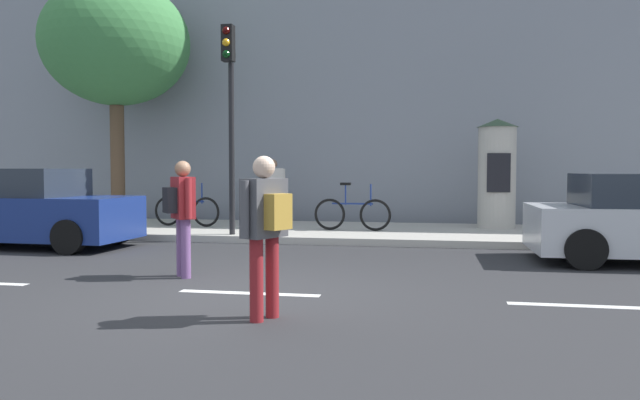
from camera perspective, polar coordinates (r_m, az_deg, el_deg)
ground_plane at (r=7.95m, az=-6.47°, el=-8.43°), size 80.00×80.00×0.00m
sidewalk_curb at (r=14.71m, az=1.58°, el=-2.92°), size 36.00×4.00×0.15m
lane_markings at (r=7.95m, az=-6.47°, el=-8.40°), size 25.80×0.16×0.01m
building_backdrop at (r=20.03m, az=3.94°, el=14.89°), size 36.00×5.00×11.47m
traffic_light at (r=13.49m, az=-8.20°, el=9.39°), size 0.24×0.45×4.39m
poster_column at (r=15.44m, az=15.76°, el=2.40°), size 0.97×0.97×2.58m
street_tree at (r=17.55m, az=-18.05°, el=13.34°), size 3.80×3.80×6.28m
pedestrian_with_backpack at (r=9.16m, az=-12.46°, el=-0.72°), size 0.52×0.52×1.67m
pedestrian_in_red_top at (r=6.43m, az=-4.95°, el=-1.97°), size 0.51×0.60×1.68m
pedestrian_in_dark_shirt at (r=16.07m, az=-4.32°, el=1.36°), size 0.56×0.54×1.64m
bicycle_leaning at (r=14.30m, az=2.95°, el=-1.22°), size 1.77×0.12×1.09m
bicycle_upright at (r=15.67m, az=-12.02°, el=-0.92°), size 1.76×0.27×1.09m
parked_car_silver at (r=13.79m, az=-25.30°, el=-0.77°), size 4.37×1.97×1.56m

